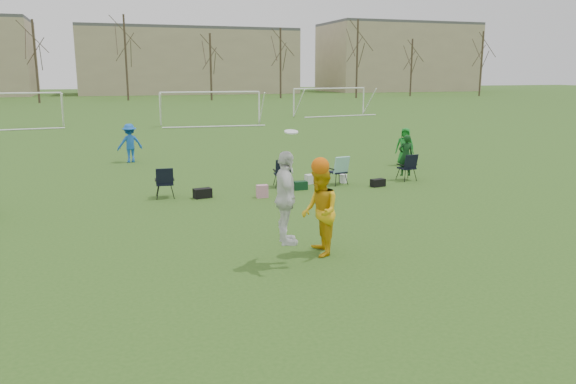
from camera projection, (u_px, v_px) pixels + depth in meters
name	position (u px, v px, depth m)	size (l,w,h in m)	color
ground	(319.00, 276.00, 10.80)	(260.00, 260.00, 0.00)	#2E561B
fielder_blue	(130.00, 143.00, 24.27)	(1.08, 0.62, 1.67)	blue
fielder_green_far	(405.00, 147.00, 23.52)	(0.77, 0.50, 1.57)	#157922
center_contest	(306.00, 205.00, 11.56)	(1.65, 1.54, 2.76)	white
sideline_setup	(318.00, 172.00, 19.24)	(9.30, 1.92, 1.64)	#0F3915
goal_left	(5.00, 100.00, 38.85)	(7.39, 0.76, 2.46)	white
goal_mid	(211.00, 99.00, 41.32)	(7.40, 0.63, 2.46)	white
goal_right	(330.00, 94.00, 50.59)	(7.35, 1.14, 2.46)	white
tree_line	(129.00, 62.00, 74.60)	(110.28, 3.28, 11.40)	#382B21
building_row	(158.00, 60.00, 100.68)	(126.00, 16.00, 13.00)	tan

